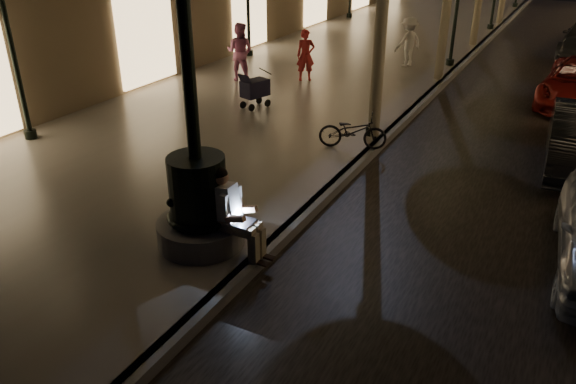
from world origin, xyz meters
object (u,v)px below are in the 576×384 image
Objects in this scene: pedestrian_pink at (240,52)px; bicycle at (353,131)px; seated_man_laptop at (232,210)px; pedestrian_red at (306,55)px; lamp_curb_a at (380,4)px; lamp_left_a at (3,5)px; fountain_lamppost at (198,186)px; pedestrian_white at (408,42)px; stroller at (255,88)px.

pedestrian_pink is 6.60m from bicycle.
seated_man_laptop is at bearing 162.11° from bicycle.
lamp_curb_a is at bearing -82.33° from pedestrian_red.
lamp_left_a reaches higher than pedestrian_red.
bicycle is (3.53, -4.76, -0.40)m from pedestrian_red.
lamp_curb_a reaches higher than pedestrian_red.
bicycle is (0.60, 5.00, -0.61)m from fountain_lamppost.
fountain_lamppost is at bearing 155.10° from bicycle.
lamp_left_a is (-6.40, 2.00, 2.02)m from fountain_lamppost.
fountain_lamppost reaches higher than pedestrian_pink.
pedestrian_white is 1.09× the size of bicycle.
seated_man_laptop is 0.30× the size of lamp_left_a.
fountain_lamppost is 10.19m from pedestrian_red.
lamp_curb_a reaches higher than pedestrian_white.
lamp_left_a is 7.31m from pedestrian_pink.
lamp_left_a reaches higher than pedestrian_pink.
fountain_lamppost is 4.83× the size of stroller.
pedestrian_white is (2.25, 6.64, 0.29)m from stroller.
fountain_lamppost is 10.01m from pedestrian_pink.
bicycle is at bearing 23.19° from lamp_left_a.
pedestrian_pink is at bearing 171.13° from pedestrian_red.
pedestrian_white is 8.29m from bicycle.
pedestrian_pink reaches higher than pedestrian_red.
stroller is at bearing 48.17° from bicycle.
pedestrian_pink is 1.18× the size of bicycle.
stroller is 3.82m from bicycle.
seated_man_laptop is at bearing -15.91° from lamp_left_a.
pedestrian_white is (2.29, 3.42, 0.03)m from pedestrian_red.
stroller is at bearing 118.21° from seated_man_laptop.
pedestrian_white is at bearing 92.77° from fountain_lamppost.
fountain_lamppost is 3.26× the size of pedestrian_red.
bicycle is at bearing 41.53° from pedestrian_white.
fountain_lamppost reaches higher than pedestrian_white.
stroller is 0.70× the size of bicycle.
pedestrian_pink is at bearing -10.45° from pedestrian_white.
pedestrian_red is 1.04× the size of bicycle.
bicycle is (-0.10, -1.00, -2.63)m from lamp_curb_a.
pedestrian_red is 5.94m from bicycle.
seated_man_laptop is 0.93× the size of bicycle.
pedestrian_red is 0.88× the size of pedestrian_pink.
stroller is at bearing 52.29° from lamp_left_a.
lamp_left_a is 2.90× the size of pedestrian_white.
pedestrian_white reaches higher than seated_man_laptop.
seated_man_laptop is 0.89× the size of pedestrian_red.
seated_man_laptop reaches higher than stroller.
stroller reaches higher than bicycle.
lamp_curb_a is 2.66× the size of pedestrian_pink.
bicycle is at bearing 135.79° from pedestrian_pink.
seated_man_laptop is at bearing -106.37° from pedestrian_red.
lamp_curb_a is 7.63m from pedestrian_white.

